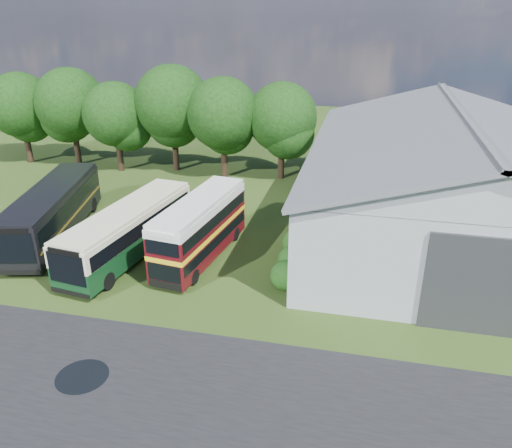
% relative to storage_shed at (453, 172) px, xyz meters
% --- Properties ---
extents(ground, '(120.00, 120.00, 0.00)m').
position_rel_storage_shed_xyz_m(ground, '(-15.00, -15.98, -4.17)').
color(ground, '#233A12').
rests_on(ground, ground).
extents(asphalt_road, '(60.00, 8.00, 0.02)m').
position_rel_storage_shed_xyz_m(asphalt_road, '(-12.00, -18.98, -4.17)').
color(asphalt_road, black).
rests_on(asphalt_road, ground).
extents(puddle, '(2.20, 2.20, 0.01)m').
position_rel_storage_shed_xyz_m(puddle, '(-16.50, -18.98, -4.17)').
color(puddle, black).
rests_on(puddle, ground).
extents(storage_shed, '(18.80, 24.80, 8.15)m').
position_rel_storage_shed_xyz_m(storage_shed, '(0.00, 0.00, 0.00)').
color(storage_shed, gray).
rests_on(storage_shed, ground).
extents(tree_far_left, '(6.12, 6.12, 8.64)m').
position_rel_storage_shed_xyz_m(tree_far_left, '(-38.00, 8.02, 1.40)').
color(tree_far_left, black).
rests_on(tree_far_left, ground).
extents(tree_left_a, '(6.46, 6.46, 9.12)m').
position_rel_storage_shed_xyz_m(tree_left_a, '(-33.00, 8.52, 1.71)').
color(tree_left_a, black).
rests_on(tree_left_a, ground).
extents(tree_left_b, '(5.78, 5.78, 8.16)m').
position_rel_storage_shed_xyz_m(tree_left_b, '(-28.00, 7.52, 1.09)').
color(tree_left_b, black).
rests_on(tree_left_b, ground).
extents(tree_mid, '(6.80, 6.80, 9.60)m').
position_rel_storage_shed_xyz_m(tree_mid, '(-23.00, 8.82, 2.02)').
color(tree_mid, black).
rests_on(tree_mid, ground).
extents(tree_right_a, '(6.26, 6.26, 8.83)m').
position_rel_storage_shed_xyz_m(tree_right_a, '(-18.00, 7.82, 1.52)').
color(tree_right_a, black).
rests_on(tree_right_a, ground).
extents(tree_right_b, '(5.98, 5.98, 8.45)m').
position_rel_storage_shed_xyz_m(tree_right_b, '(-13.00, 8.62, 1.27)').
color(tree_right_b, black).
rests_on(tree_right_b, ground).
extents(shrub_front, '(1.70, 1.70, 1.70)m').
position_rel_storage_shed_xyz_m(shrub_front, '(-9.40, -9.98, -4.17)').
color(shrub_front, '#194714').
rests_on(shrub_front, ground).
extents(shrub_mid, '(1.60, 1.60, 1.60)m').
position_rel_storage_shed_xyz_m(shrub_mid, '(-9.40, -7.98, -4.17)').
color(shrub_mid, '#194714').
rests_on(shrub_mid, ground).
extents(shrub_back, '(1.80, 1.80, 1.80)m').
position_rel_storage_shed_xyz_m(shrub_back, '(-9.40, -5.98, -4.17)').
color(shrub_back, '#194714').
rests_on(shrub_back, ground).
extents(bus_green_single, '(4.10, 11.51, 3.11)m').
position_rel_storage_shed_xyz_m(bus_green_single, '(-19.43, -8.22, -2.51)').
color(bus_green_single, black).
rests_on(bus_green_single, ground).
extents(bus_maroon_double, '(3.41, 9.11, 3.82)m').
position_rel_storage_shed_xyz_m(bus_maroon_double, '(-15.04, -7.60, -2.26)').
color(bus_maroon_double, black).
rests_on(bus_maroon_double, ground).
extents(bus_dark_single, '(5.43, 12.33, 3.31)m').
position_rel_storage_shed_xyz_m(bus_dark_single, '(-25.60, -6.73, -2.40)').
color(bus_dark_single, black).
rests_on(bus_dark_single, ground).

